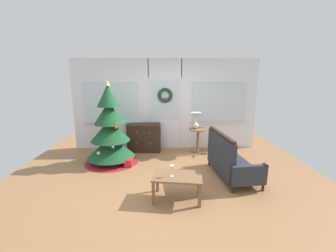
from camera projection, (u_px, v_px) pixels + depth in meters
ground_plane at (166, 179)px, 4.73m from camera, size 6.76×6.76×0.00m
back_wall_with_door at (165, 104)px, 6.47m from camera, size 5.20×0.19×2.55m
christmas_tree at (110, 134)px, 5.47m from camera, size 1.30×1.30×1.99m
dresser_cabinet at (144, 137)px, 6.37m from camera, size 0.92×0.48×0.78m
settee_sofa at (229, 160)px, 4.75m from camera, size 0.86×1.53×0.96m
side_table at (198, 136)px, 6.06m from camera, size 0.50×0.48×0.71m
table_lamp at (196, 118)px, 5.99m from camera, size 0.28×0.28×0.44m
coffee_table at (177, 179)px, 3.89m from camera, size 0.90×0.63×0.43m
wine_glass at (172, 168)px, 3.82m from camera, size 0.08×0.08×0.20m
gift_box at (128, 163)px, 5.33m from camera, size 0.18×0.16×0.18m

